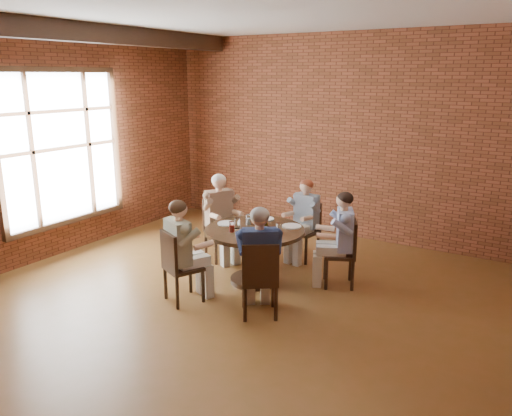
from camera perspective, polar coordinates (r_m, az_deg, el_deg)
The scene contains 28 objects.
floor at distance 6.12m, azimuth -4.27°, elevation -11.42°, with size 7.00×7.00×0.00m, color brown.
ceiling at distance 5.52m, azimuth -5.00°, elevation 22.04°, with size 7.00×7.00×0.00m, color silver.
wall_back at distance 8.61m, azimuth 9.45°, elevation 8.00°, with size 7.00×7.00×0.00m, color brown.
wall_left at distance 7.93m, azimuth -24.02°, elevation 6.33°, with size 7.00×7.00×0.00m, color brown.
ceiling_beam at distance 7.23m, azimuth -21.60°, elevation 18.38°, with size 0.22×6.90×0.26m, color black.
window at distance 8.11m, azimuth -21.37°, elevation 6.40°, with size 0.10×2.16×2.36m.
dining_table at distance 6.66m, azimuth -0.14°, elevation -4.20°, with size 1.32×1.32×0.75m.
chair_a at distance 6.66m, azimuth 10.18°, elevation -4.75°, with size 0.53×0.53×0.90m.
diner_a at distance 6.61m, azimuth 9.57°, elevation -3.58°, with size 0.49×0.60×1.27m, color #405AA8, non-canonical shape.
chair_b at distance 7.57m, azimuth 5.81°, elevation -2.27°, with size 0.43×0.43×0.88m.
diner_b at distance 7.47m, azimuth 5.52°, elevation -1.42°, with size 0.47×0.57×1.23m, color gray, non-canonical shape.
chair_c at distance 7.58m, azimuth -4.30°, elevation -2.05°, with size 0.56×0.56×0.92m.
diner_c at distance 7.47m, azimuth -4.04°, elevation -1.11°, with size 0.51×0.63×1.30m, color brown, non-canonical shape.
chair_d at distance 6.15m, azimuth -8.98°, elevation -6.35°, with size 0.53×0.53×0.91m.
diner_d at distance 6.13m, azimuth -8.37°, elevation -4.94°, with size 0.50×0.62×1.29m, color tan, non-canonical shape.
chair_e at distance 5.70m, azimuth 0.45°, elevation -7.87°, with size 0.57×0.57×0.92m.
diner_e at distance 5.72m, azimuth 0.40°, elevation -6.17°, with size 0.51×0.63×1.30m, color #1A2649, non-canonical shape.
plate_a at distance 6.69m, azimuth 4.10°, elevation -2.08°, with size 0.26×0.26×0.01m, color white.
plate_b at distance 7.01m, azimuth 1.01°, elevation -1.25°, with size 0.26×0.26×0.01m, color white.
plate_c at distance 6.81m, azimuth -3.33°, elevation -1.77°, with size 0.26×0.26×0.01m, color white.
plate_d at distance 6.12m, azimuth -0.71°, elevation -3.69°, with size 0.26×0.26×0.01m, color white.
glass_a at distance 6.37m, azimuth 2.59°, elevation -2.34°, with size 0.07×0.07×0.14m, color white.
glass_b at distance 6.70m, azimuth 1.09°, elevation -1.46°, with size 0.07×0.07×0.14m, color white.
glass_c at distance 6.89m, azimuth 0.29°, elevation -0.99°, with size 0.07×0.07×0.14m, color white.
glass_d at distance 6.76m, azimuth -0.87°, elevation -1.31°, with size 0.07×0.07×0.14m, color white.
glass_e at distance 6.59m, azimuth -2.15°, elevation -1.75°, with size 0.07×0.07×0.14m, color white.
glass_f at distance 6.44m, azimuth -2.79°, elevation -2.16°, with size 0.07×0.07×0.14m, color white.
smartphone at distance 6.13m, azimuth 0.45°, elevation -3.69°, with size 0.07×0.15×0.01m, color black.
Camera 1 is at (3.26, -4.41, 2.72)m, focal length 35.00 mm.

